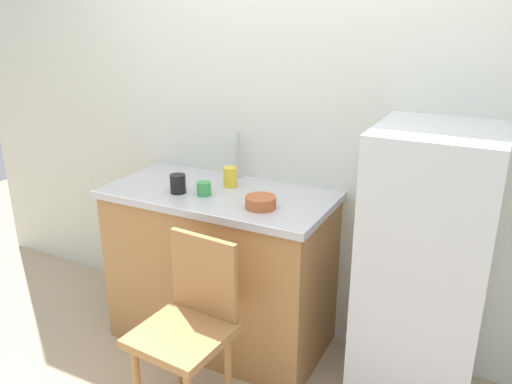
{
  "coord_description": "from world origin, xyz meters",
  "views": [
    {
      "loc": [
        1.11,
        -1.6,
        1.86
      ],
      "look_at": [
        -0.01,
        0.6,
        0.98
      ],
      "focal_mm": 36.12,
      "sensor_mm": 36.0,
      "label": 1
    }
  ],
  "objects_px": {
    "cup_green": "(204,189)",
    "terracotta_bowl": "(261,202)",
    "cup_yellow": "(230,177)",
    "cup_black": "(178,184)",
    "refrigerator": "(424,273)",
    "chair": "(189,323)"
  },
  "relations": [
    {
      "from": "cup_green",
      "to": "refrigerator",
      "type": "bearing_deg",
      "value": 5.13
    },
    {
      "from": "terracotta_bowl",
      "to": "cup_black",
      "type": "bearing_deg",
      "value": -179.62
    },
    {
      "from": "refrigerator",
      "to": "terracotta_bowl",
      "type": "distance_m",
      "value": 0.85
    },
    {
      "from": "refrigerator",
      "to": "cup_black",
      "type": "xyz_separation_m",
      "value": [
        -1.29,
        -0.13,
        0.29
      ]
    },
    {
      "from": "refrigerator",
      "to": "chair",
      "type": "xyz_separation_m",
      "value": [
        -0.92,
        -0.6,
        -0.19
      ]
    },
    {
      "from": "cup_yellow",
      "to": "cup_green",
      "type": "distance_m",
      "value": 0.19
    },
    {
      "from": "chair",
      "to": "cup_yellow",
      "type": "distance_m",
      "value": 0.86
    },
    {
      "from": "chair",
      "to": "cup_green",
      "type": "height_order",
      "value": "cup_green"
    },
    {
      "from": "cup_black",
      "to": "chair",
      "type": "bearing_deg",
      "value": -52.24
    },
    {
      "from": "terracotta_bowl",
      "to": "cup_green",
      "type": "relative_size",
      "value": 2.07
    },
    {
      "from": "refrigerator",
      "to": "terracotta_bowl",
      "type": "relative_size",
      "value": 8.96
    },
    {
      "from": "cup_green",
      "to": "terracotta_bowl",
      "type": "bearing_deg",
      "value": -4.46
    },
    {
      "from": "chair",
      "to": "cup_black",
      "type": "bearing_deg",
      "value": 132.23
    },
    {
      "from": "refrigerator",
      "to": "cup_green",
      "type": "distance_m",
      "value": 1.18
    },
    {
      "from": "refrigerator",
      "to": "cup_yellow",
      "type": "distance_m",
      "value": 1.13
    },
    {
      "from": "refrigerator",
      "to": "cup_black",
      "type": "height_order",
      "value": "refrigerator"
    },
    {
      "from": "cup_yellow",
      "to": "cup_green",
      "type": "relative_size",
      "value": 1.47
    },
    {
      "from": "refrigerator",
      "to": "cup_green",
      "type": "xyz_separation_m",
      "value": [
        -1.14,
        -0.1,
        0.27
      ]
    },
    {
      "from": "refrigerator",
      "to": "cup_green",
      "type": "bearing_deg",
      "value": -174.87
    },
    {
      "from": "terracotta_bowl",
      "to": "cup_black",
      "type": "distance_m",
      "value": 0.49
    },
    {
      "from": "cup_yellow",
      "to": "cup_black",
      "type": "distance_m",
      "value": 0.29
    },
    {
      "from": "chair",
      "to": "terracotta_bowl",
      "type": "distance_m",
      "value": 0.67
    }
  ]
}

